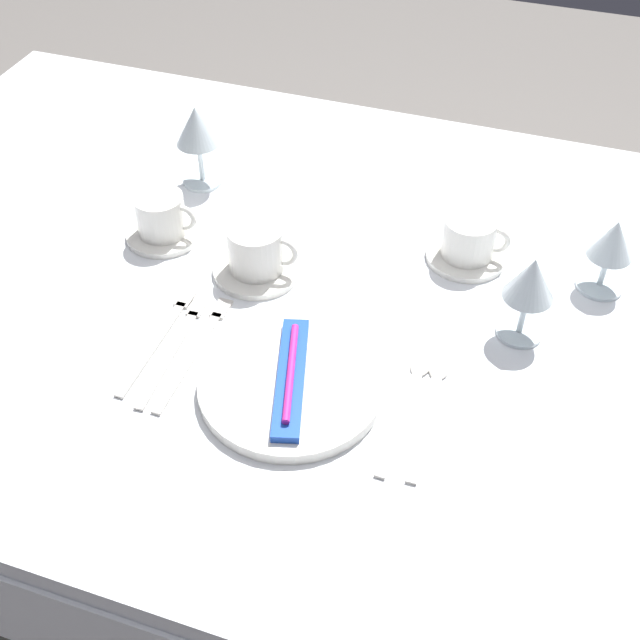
# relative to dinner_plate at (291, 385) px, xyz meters

# --- Properties ---
(ground_plane) EXTENTS (6.00, 6.00, 0.00)m
(ground_plane) POSITION_rel_dinner_plate_xyz_m (0.01, 0.21, -0.75)
(ground_plane) COLOR slate
(dining_table) EXTENTS (1.80, 1.11, 0.74)m
(dining_table) POSITION_rel_dinner_plate_xyz_m (0.01, 0.21, -0.09)
(dining_table) COLOR white
(dining_table) RESTS_ON ground
(dinner_plate) EXTENTS (0.25, 0.25, 0.02)m
(dinner_plate) POSITION_rel_dinner_plate_xyz_m (0.00, 0.00, 0.00)
(dinner_plate) COLOR white
(dinner_plate) RESTS_ON dining_table
(toothbrush_package) EXTENTS (0.09, 0.21, 0.02)m
(toothbrush_package) POSITION_rel_dinner_plate_xyz_m (0.00, 0.00, 0.02)
(toothbrush_package) COLOR blue
(toothbrush_package) RESTS_ON dinner_plate
(fork_outer) EXTENTS (0.02, 0.23, 0.00)m
(fork_outer) POSITION_rel_dinner_plate_xyz_m (-0.15, 0.03, -0.01)
(fork_outer) COLOR beige
(fork_outer) RESTS_ON dining_table
(fork_inner) EXTENTS (0.03, 0.23, 0.00)m
(fork_inner) POSITION_rel_dinner_plate_xyz_m (-0.18, 0.02, -0.01)
(fork_inner) COLOR beige
(fork_inner) RESTS_ON dining_table
(fork_salad) EXTENTS (0.02, 0.23, 0.00)m
(fork_salad) POSITION_rel_dinner_plate_xyz_m (-0.21, 0.03, -0.01)
(fork_salad) COLOR beige
(fork_salad) RESTS_ON dining_table
(spoon_soup) EXTENTS (0.03, 0.22, 0.01)m
(spoon_soup) POSITION_rel_dinner_plate_xyz_m (0.15, 0.03, -0.01)
(spoon_soup) COLOR beige
(spoon_soup) RESTS_ON dining_table
(spoon_dessert) EXTENTS (0.03, 0.22, 0.01)m
(spoon_dessert) POSITION_rel_dinner_plate_xyz_m (0.18, 0.04, -0.01)
(spoon_dessert) COLOR beige
(spoon_dessert) RESTS_ON dining_table
(saucer_left) EXTENTS (0.12, 0.12, 0.01)m
(saucer_left) POSITION_rel_dinner_plate_xyz_m (-0.31, 0.25, -0.00)
(saucer_left) COLOR white
(saucer_left) RESTS_ON dining_table
(coffee_cup_left) EXTENTS (0.10, 0.08, 0.07)m
(coffee_cup_left) POSITION_rel_dinner_plate_xyz_m (-0.31, 0.25, 0.03)
(coffee_cup_left) COLOR white
(coffee_cup_left) RESTS_ON saucer_left
(saucer_right) EXTENTS (0.14, 0.14, 0.01)m
(saucer_right) POSITION_rel_dinner_plate_xyz_m (-0.13, 0.21, -0.00)
(saucer_right) COLOR white
(saucer_right) RESTS_ON dining_table
(coffee_cup_right) EXTENTS (0.11, 0.09, 0.07)m
(coffee_cup_right) POSITION_rel_dinner_plate_xyz_m (-0.13, 0.21, 0.04)
(coffee_cup_right) COLOR white
(coffee_cup_right) RESTS_ON saucer_right
(saucer_far) EXTENTS (0.13, 0.13, 0.01)m
(saucer_far) POSITION_rel_dinner_plate_xyz_m (0.17, 0.35, -0.00)
(saucer_far) COLOR white
(saucer_far) RESTS_ON dining_table
(coffee_cup_far) EXTENTS (0.11, 0.08, 0.07)m
(coffee_cup_far) POSITION_rel_dinner_plate_xyz_m (0.17, 0.35, 0.03)
(coffee_cup_far) COLOR white
(coffee_cup_far) RESTS_ON saucer_far
(wine_glass_centre) EXTENTS (0.08, 0.08, 0.15)m
(wine_glass_centre) POSITION_rel_dinner_plate_xyz_m (-0.32, 0.41, 0.10)
(wine_glass_centre) COLOR silver
(wine_glass_centre) RESTS_ON dining_table
(wine_glass_left) EXTENTS (0.07, 0.07, 0.12)m
(wine_glass_left) POSITION_rel_dinner_plate_xyz_m (0.37, 0.35, 0.07)
(wine_glass_left) COLOR silver
(wine_glass_left) RESTS_ON dining_table
(wine_glass_right) EXTENTS (0.07, 0.07, 0.14)m
(wine_glass_right) POSITION_rel_dinner_plate_xyz_m (0.27, 0.21, 0.09)
(wine_glass_right) COLOR silver
(wine_glass_right) RESTS_ON dining_table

